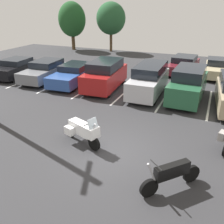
{
  "coord_description": "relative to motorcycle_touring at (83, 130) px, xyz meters",
  "views": [
    {
      "loc": [
        3.38,
        -7.99,
        5.6
      ],
      "look_at": [
        -0.65,
        1.53,
        1.0
      ],
      "focal_mm": 39.51,
      "sensor_mm": 36.0,
      "label": 1
    }
  ],
  "objects": [
    {
      "name": "car_silver",
      "position": [
        0.9,
        7.28,
        0.33
      ],
      "size": [
        1.85,
        4.8,
        1.96
      ],
      "color": "#B7B7BC",
      "rests_on": "ground"
    },
    {
      "name": "car_blue",
      "position": [
        -4.92,
        7.42,
        0.04
      ],
      "size": [
        2.26,
        4.93,
        1.42
      ],
      "color": "#2D519E",
      "rests_on": "ground"
    },
    {
      "name": "car_green",
      "position": [
        3.38,
        7.29,
        0.33
      ],
      "size": [
        1.97,
        4.81,
        2.01
      ],
      "color": "#235638",
      "rests_on": "ground"
    },
    {
      "name": "motorcycle_touring",
      "position": [
        0.0,
        0.0,
        0.0
      ],
      "size": [
        2.11,
        1.2,
        1.41
      ],
      "color": "black",
      "rests_on": "ground"
    },
    {
      "name": "car_far_maroon",
      "position": [
        2.22,
        13.78,
        0.05
      ],
      "size": [
        2.29,
        4.76,
        1.44
      ],
      "color": "maroon",
      "rests_on": "ground"
    },
    {
      "name": "car_black",
      "position": [
        -10.3,
        7.32,
        0.04
      ],
      "size": [
        2.27,
        4.45,
        1.43
      ],
      "color": "black",
      "rests_on": "ground"
    },
    {
      "name": "ground",
      "position": [
        1.36,
        -0.01,
        -0.71
      ],
      "size": [
        44.0,
        44.0,
        0.1
      ],
      "primitive_type": "cube",
      "color": "#2D2D30"
    },
    {
      "name": "car_red",
      "position": [
        -2.24,
        7.24,
        0.32
      ],
      "size": [
        2.24,
        4.67,
        1.98
      ],
      "color": "maroon",
      "rests_on": "ground"
    },
    {
      "name": "tree_center_left",
      "position": [
        -7.64,
        20.9,
        3.2
      ],
      "size": [
        3.49,
        3.49,
        5.76
      ],
      "color": "#4C3823",
      "rests_on": "ground"
    },
    {
      "name": "tree_center",
      "position": [
        -12.61,
        20.17,
        3.02
      ],
      "size": [
        3.39,
        3.39,
        5.8
      ],
      "color": "#4C3823",
      "rests_on": "ground"
    },
    {
      "name": "parking_stripes",
      "position": [
        -0.64,
        7.01,
        -0.66
      ],
      "size": [
        21.83,
        5.11,
        0.01
      ],
      "color": "silver",
      "rests_on": "ground"
    },
    {
      "name": "car_far_champagne",
      "position": [
        4.93,
        13.65,
        0.04
      ],
      "size": [
        1.94,
        4.3,
        1.45
      ],
      "color": "#C1B289",
      "rests_on": "ground"
    },
    {
      "name": "car_grey",
      "position": [
        -7.44,
        7.37,
        0.08
      ],
      "size": [
        2.22,
        4.73,
        1.5
      ],
      "color": "slate",
      "rests_on": "ground"
    },
    {
      "name": "motorcycle_third",
      "position": [
        4.0,
        -1.37,
        -0.1
      ],
      "size": [
        1.64,
        1.8,
        1.27
      ],
      "color": "black",
      "rests_on": "ground"
    }
  ]
}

